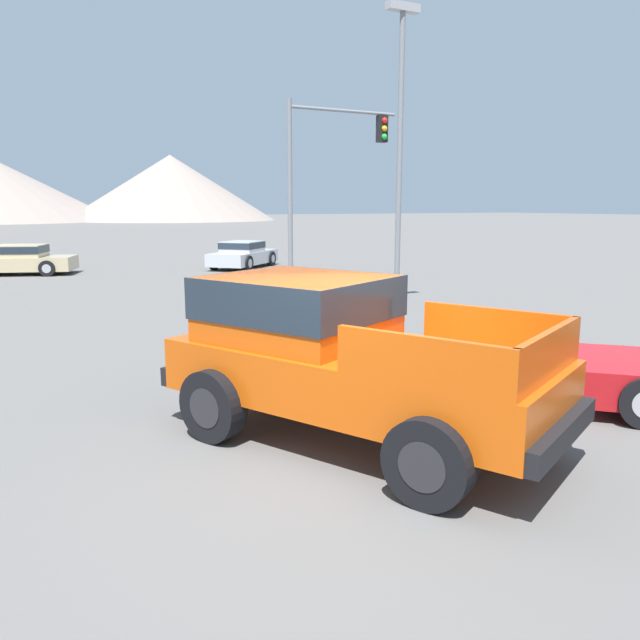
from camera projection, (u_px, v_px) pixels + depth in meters
name	position (u px, v px, depth m)	size (l,w,h in m)	color
ground_plane	(350.00, 454.00, 7.18)	(320.00, 320.00, 0.00)	#5B5956
orange_pickup_truck	(336.00, 348.00, 7.57)	(3.88, 5.24, 1.95)	#CC4C0C
parked_car_tan	(19.00, 259.00, 25.43)	(4.67, 3.17, 1.21)	tan
parked_car_silver	(243.00, 254.00, 28.15)	(4.12, 4.01, 1.20)	#B7BABF
traffic_light_main	(331.00, 160.00, 20.76)	(4.10, 0.38, 6.14)	slate
street_lamp_post	(400.00, 133.00, 15.77)	(0.90, 0.24, 7.68)	slate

